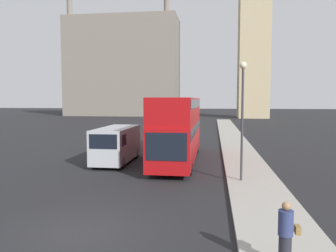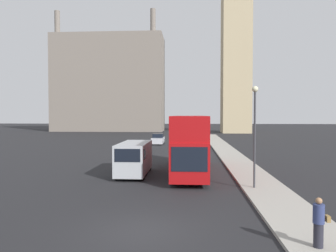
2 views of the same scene
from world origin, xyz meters
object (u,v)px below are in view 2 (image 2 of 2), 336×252
at_px(white_van, 134,158).
at_px(pedestrian, 319,223).
at_px(red_double_decker_bus, 189,141).
at_px(parked_sedan, 158,139).
at_px(street_lamp, 255,122).

height_order(white_van, pedestrian, white_van).
bearing_deg(red_double_decker_bus, parked_sedan, 100.82).
distance_m(white_van, parked_sedan, 25.78).
bearing_deg(street_lamp, pedestrian, -87.75).
height_order(street_lamp, parked_sedan, street_lamp).
bearing_deg(parked_sedan, white_van, -88.56).
height_order(white_van, street_lamp, street_lamp).
bearing_deg(red_double_decker_bus, street_lamp, -54.65).
height_order(pedestrian, street_lamp, street_lamp).
relative_size(red_double_decker_bus, white_van, 2.07).
bearing_deg(pedestrian, street_lamp, 92.25).
bearing_deg(pedestrian, red_double_decker_bus, 106.47).
relative_size(pedestrian, street_lamp, 0.27).
height_order(red_double_decker_bus, street_lamp, street_lamp).
distance_m(red_double_decker_bus, street_lamp, 6.82).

